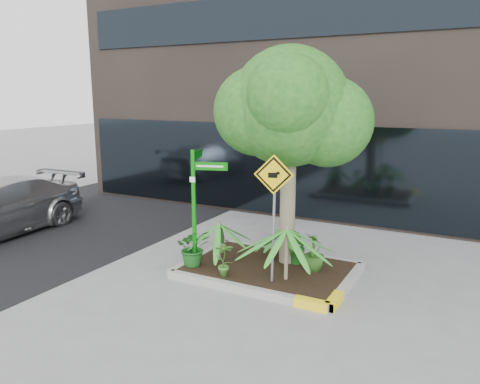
% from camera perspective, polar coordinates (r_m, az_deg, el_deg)
% --- Properties ---
extents(ground, '(80.00, 80.00, 0.00)m').
position_cam_1_polar(ground, '(9.35, 1.54, -10.26)').
color(ground, gray).
rests_on(ground, ground).
extents(asphalt_road, '(7.00, 80.00, 0.01)m').
position_cam_1_polar(asphalt_road, '(13.40, -24.30, -4.45)').
color(asphalt_road, black).
rests_on(asphalt_road, ground).
extents(planter, '(3.35, 2.36, 0.15)m').
position_cam_1_polar(planter, '(9.45, 3.57, -9.37)').
color(planter, '#9E9E99').
rests_on(planter, ground).
extents(tree, '(3.00, 2.66, 4.49)m').
position_cam_1_polar(tree, '(9.19, 6.10, 10.30)').
color(tree, gray).
rests_on(tree, ground).
extents(palm_front, '(1.16, 1.16, 1.29)m').
position_cam_1_polar(palm_front, '(8.56, 5.72, -4.50)').
color(palm_front, gray).
rests_on(palm_front, ground).
extents(palm_left, '(0.92, 0.92, 1.02)m').
position_cam_1_polar(palm_left, '(9.61, -2.62, -3.89)').
color(palm_left, gray).
rests_on(palm_left, ground).
extents(palm_back, '(0.77, 0.77, 0.86)m').
position_cam_1_polar(palm_back, '(9.78, 5.04, -4.39)').
color(palm_back, gray).
rests_on(palm_back, ground).
extents(shrub_a, '(0.96, 0.96, 0.75)m').
position_cam_1_polar(shrub_a, '(9.43, -5.69, -6.70)').
color(shrub_a, '#175319').
rests_on(shrub_a, planter).
extents(shrub_b, '(0.58, 0.58, 0.74)m').
position_cam_1_polar(shrub_b, '(9.25, 9.00, -7.22)').
color(shrub_b, '#2C5C1B').
rests_on(shrub_b, planter).
extents(shrub_c, '(0.47, 0.47, 0.68)m').
position_cam_1_polar(shrub_c, '(8.87, -1.95, -8.13)').
color(shrub_c, '#387524').
rests_on(shrub_c, planter).
extents(shrub_d, '(0.57, 0.57, 0.75)m').
position_cam_1_polar(shrub_d, '(9.52, 6.99, -6.59)').
color(shrub_d, '#20681E').
rests_on(shrub_d, planter).
extents(street_sign_post, '(0.87, 0.71, 2.47)m').
position_cam_1_polar(street_sign_post, '(9.23, -5.29, -0.66)').
color(street_sign_post, '#0A780D').
rests_on(street_sign_post, ground).
extents(cattle_sign, '(0.70, 0.29, 2.33)m').
position_cam_1_polar(cattle_sign, '(8.37, 4.13, -0.54)').
color(cattle_sign, slate).
rests_on(cattle_sign, ground).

